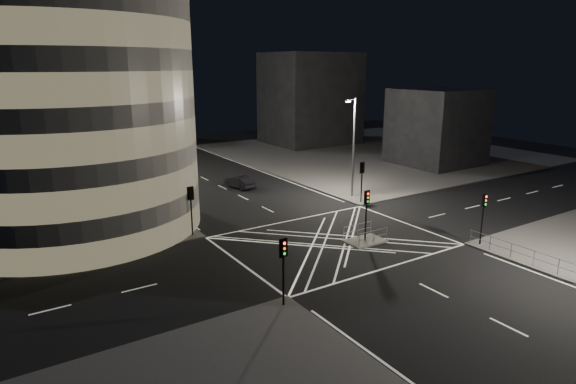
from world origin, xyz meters
TOP-DOWN VIEW (x-y plane):
  - ground at (0.00, 0.00)m, footprint 120.00×120.00m
  - sidewalk_far_right at (29.00, 27.00)m, footprint 42.00×42.00m
  - central_island at (2.00, -1.50)m, footprint 3.00×2.00m
  - building_right_far at (26.00, 40.00)m, footprint 14.00×12.00m
  - building_right_near at (30.00, 16.00)m, footprint 10.00×10.00m
  - building_far_end at (-4.00, 58.00)m, footprint 18.00×8.00m
  - tree_a at (-10.50, 9.00)m, footprint 4.50×4.50m
  - tree_b at (-10.50, 15.00)m, footprint 5.10×5.10m
  - tree_c at (-10.50, 21.00)m, footprint 3.73×3.73m
  - tree_d at (-10.50, 27.00)m, footprint 5.51×5.51m
  - tree_e at (-10.50, 33.00)m, footprint 4.13×4.13m
  - traffic_signal_fl at (-8.80, 6.80)m, footprint 0.55×0.22m
  - traffic_signal_nl at (-8.80, -6.80)m, footprint 0.55×0.22m
  - traffic_signal_fr at (8.80, 6.80)m, footprint 0.55×0.22m
  - traffic_signal_nr at (8.80, -6.80)m, footprint 0.55×0.22m
  - traffic_signal_island at (2.00, -1.50)m, footprint 0.55×0.22m
  - street_lamp_left_near at (-9.44, 12.00)m, footprint 1.25×0.25m
  - street_lamp_left_far at (-9.44, 30.00)m, footprint 1.25×0.25m
  - street_lamp_right_far at (9.44, 9.00)m, footprint 1.25×0.25m
  - railing_near_right at (8.30, -12.15)m, footprint 0.06×11.70m
  - railing_island_south at (2.00, -2.40)m, footprint 2.80×0.06m
  - railing_island_north at (2.00, -0.60)m, footprint 2.80×0.06m
  - sedan at (1.50, 18.70)m, footprint 2.04×4.27m

SIDE VIEW (x-z plane):
  - ground at x=0.00m, z-range 0.00..0.00m
  - sidewalk_far_right at x=29.00m, z-range 0.00..0.15m
  - central_island at x=2.00m, z-range 0.00..0.15m
  - sedan at x=1.50m, z-range 0.00..1.35m
  - railing_near_right at x=8.30m, z-range 0.15..1.25m
  - railing_island_south at x=2.00m, z-range 0.15..1.25m
  - railing_island_north at x=2.00m, z-range 0.15..1.25m
  - traffic_signal_fl at x=-8.80m, z-range 0.91..4.91m
  - traffic_signal_nl at x=-8.80m, z-range 0.91..4.91m
  - traffic_signal_fr at x=8.80m, z-range 0.91..4.91m
  - traffic_signal_nr at x=8.80m, z-range 0.91..4.91m
  - traffic_signal_island at x=2.00m, z-range 0.91..4.91m
  - tree_a at x=-10.50m, z-range 0.98..7.82m
  - tree_e at x=-10.50m, z-range 1.11..7.81m
  - tree_b at x=-10.50m, z-range 0.94..8.40m
  - tree_c at x=-10.50m, z-range 1.39..8.19m
  - building_right_near at x=30.00m, z-range 0.15..10.15m
  - street_lamp_left_near at x=-9.44m, z-range 0.54..10.54m
  - street_lamp_left_far at x=-9.44m, z-range 0.54..10.54m
  - street_lamp_right_far at x=9.44m, z-range 0.54..10.54m
  - tree_d at x=-10.50m, z-range 1.31..9.98m
  - building_right_far at x=26.00m, z-range 0.15..15.15m
  - building_far_end at x=-4.00m, z-range 0.00..18.00m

